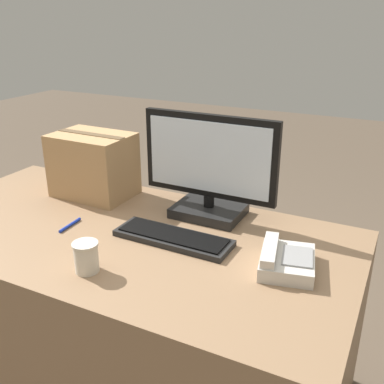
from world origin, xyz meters
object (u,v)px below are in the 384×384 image
object	(u,v)px
desk_phone	(285,261)
pen_marker	(70,225)
paper_cup_right	(86,257)
monitor	(209,172)
cardboard_box	(93,165)
keyboard	(173,237)

from	to	relation	value
desk_phone	pen_marker	size ratio (longest dim) A/B	1.97
paper_cup_right	pen_marker	bearing A→B (deg)	139.71
pen_marker	desk_phone	bearing A→B (deg)	92.01
monitor	cardboard_box	distance (m)	0.57
monitor	pen_marker	size ratio (longest dim) A/B	4.45
monitor	desk_phone	size ratio (longest dim) A/B	2.26
keyboard	paper_cup_right	bearing A→B (deg)	-115.04
paper_cup_right	monitor	bearing A→B (deg)	73.10
desk_phone	paper_cup_right	bearing A→B (deg)	-164.41
keyboard	paper_cup_right	distance (m)	0.35
keyboard	pen_marker	xyz separation A→B (m)	(-0.42, -0.08, -0.01)
cardboard_box	pen_marker	distance (m)	0.37
cardboard_box	paper_cup_right	bearing A→B (deg)	-54.46
paper_cup_right	pen_marker	distance (m)	0.36
desk_phone	pen_marker	xyz separation A→B (m)	(-0.85, -0.07, -0.02)
desk_phone	cardboard_box	bearing A→B (deg)	153.50
keyboard	desk_phone	xyz separation A→B (m)	(0.43, -0.00, 0.02)
monitor	cardboard_box	xyz separation A→B (m)	(-0.57, -0.03, -0.05)
cardboard_box	pen_marker	world-z (taller)	cardboard_box
desk_phone	cardboard_box	xyz separation A→B (m)	(-0.97, 0.24, 0.11)
monitor	keyboard	world-z (taller)	monitor
keyboard	desk_phone	world-z (taller)	desk_phone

